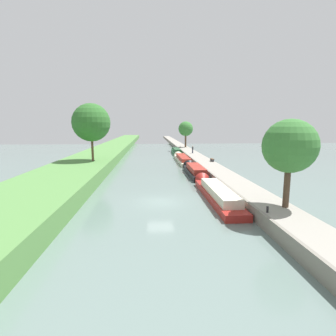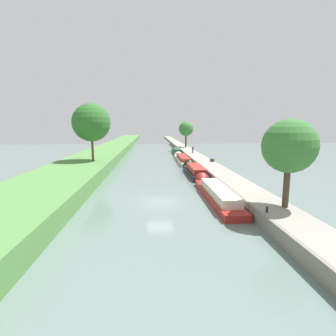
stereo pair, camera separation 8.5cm
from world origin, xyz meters
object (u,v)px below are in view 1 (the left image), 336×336
Objects in this scene: person_walking at (193,149)px; narrowboat_black at (194,170)px; narrowboat_red at (215,192)px; mooring_bollard_far at (180,147)px; mooring_bollard_near at (267,209)px; park_bench at (212,159)px; narrowboat_cream at (182,159)px; narrowboat_green at (176,151)px.

narrowboat_black is at bearing -98.46° from person_walking.
narrowboat_red is 47.28m from mooring_bollard_far.
person_walking reaches higher than narrowboat_red.
narrowboat_red is 8.20m from mooring_bollard_near.
mooring_bollard_far is at bearing 94.83° from park_bench.
narrowboat_black is at bearing -89.43° from narrowboat_cream.
narrowboat_green is at bearing 91.88° from mooring_bollard_near.
narrowboat_red is at bearing -102.35° from park_bench.
narrowboat_black is 28.63m from narrowboat_green.
narrowboat_black is at bearing 94.87° from mooring_bollard_near.
narrowboat_cream is (-0.12, 26.80, -0.00)m from narrowboat_red.
person_walking is at bearing 84.82° from narrowboat_red.
mooring_bollard_near is (1.78, -20.85, 0.69)m from narrowboat_black.
narrowboat_red is 12.88m from narrowboat_black.
person_walking reaches higher than mooring_bollard_far.
narrowboat_cream is (-0.14, 13.91, -0.04)m from narrowboat_black.
narrowboat_cream is at bearing 119.11° from park_bench.
mooring_bollard_near is (-1.18, -40.74, -0.65)m from person_walking.
narrowboat_black is at bearing -123.89° from park_bench.
narrowboat_green reaches higher than narrowboat_red.
mooring_bollard_far is at bearing 94.66° from person_walking.
mooring_bollard_far is (-1.18, 14.48, -0.65)m from person_walking.
narrowboat_red is 8.54× the size of person_walking.
mooring_bollard_near is at bearing -77.31° from narrowboat_red.
narrowboat_black is at bearing 89.93° from narrowboat_red.
mooring_bollard_far is at bearing 87.04° from narrowboat_black.
narrowboat_cream is 14.72m from narrowboat_green.
mooring_bollard_far is 28.27m from park_bench.
mooring_bollard_far is (1.78, 34.36, 0.69)m from narrowboat_black.
park_bench is (2.38, 27.04, 0.12)m from mooring_bollard_near.
narrowboat_cream is at bearing 90.57° from narrowboat_black.
narrowboat_black is 34.41m from mooring_bollard_far.
person_walking is 3.69× the size of mooring_bollard_far.
mooring_bollard_far reaches higher than narrowboat_red.
person_walking is (2.97, 32.77, 1.37)m from narrowboat_red.
mooring_bollard_near is at bearing -90.00° from mooring_bollard_far.
narrowboat_red is 41.51m from narrowboat_green.
park_bench is (4.16, 6.19, 0.82)m from narrowboat_black.
park_bench reaches higher than mooring_bollard_far.
narrowboat_green is (0.16, 28.63, 0.01)m from narrowboat_black.
park_bench reaches higher than narrowboat_green.
park_bench is (4.00, -22.44, 0.80)m from narrowboat_green.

